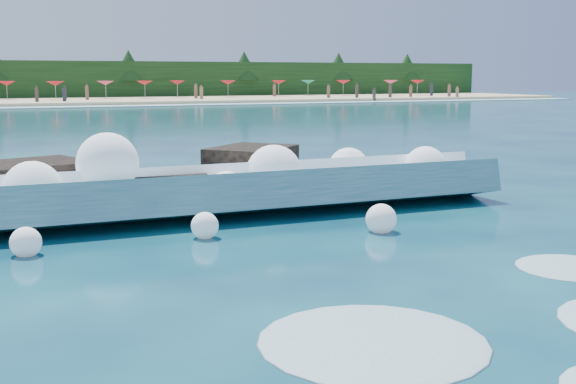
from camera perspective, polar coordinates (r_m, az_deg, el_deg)
name	(u,v)px	position (r m, az deg, el deg)	size (l,w,h in m)	color
ground	(248,301)	(10.50, -3.21, -8.63)	(200.00, 200.00, 0.00)	#082642
beach	(7,102)	(87.51, -21.32, 6.64)	(140.00, 20.00, 0.40)	tan
wet_band	(12,108)	(76.53, -20.97, 6.25)	(140.00, 5.00, 0.08)	silver
treeline	(2,81)	(97.45, -21.64, 8.17)	(140.00, 4.00, 5.00)	black
breaking_wave	(167,196)	(16.62, -9.55, -0.30)	(16.66, 2.65, 1.44)	teal
rock_cluster	(140,187)	(18.01, -11.61, 0.36)	(8.75, 3.60, 1.57)	black
wave_spray	(168,179)	(16.57, -9.44, 1.04)	(15.09, 4.75, 2.01)	white
surf_foam	(576,322)	(10.36, 21.77, -9.53)	(9.26, 5.93, 0.14)	silver
beach_umbrellas	(4,83)	(89.49, -21.54, 7.98)	(112.72, 6.66, 0.50)	red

